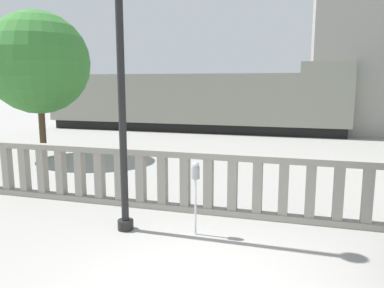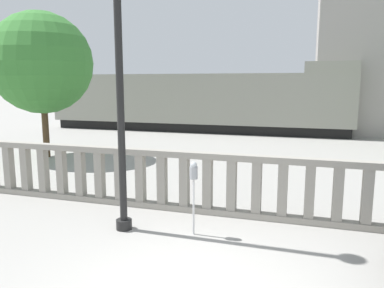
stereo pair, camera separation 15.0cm
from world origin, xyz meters
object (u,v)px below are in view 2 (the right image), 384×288
Objects in this scene: parking_meter at (194,177)px; train_near at (198,101)px; lamppost at (118,22)px; train_far at (308,95)px; tree_left at (41,63)px.

train_near reaches higher than parking_meter.
lamppost is at bearing -173.60° from parking_meter.
tree_left is at bearing -117.26° from train_far.
lamppost reaches higher than train_far.
train_far is 4.16× the size of tree_left.
lamppost is 8.69m from tree_left.
train_far is (6.47, 9.55, 0.11)m from train_near.
train_far is (3.51, 25.11, -2.11)m from lamppost.
train_near is at bearing 105.87° from parking_meter.
train_far is (2.09, 24.95, 0.77)m from parking_meter.
train_near is (-2.96, 15.56, -2.22)m from lamppost.
train_far is 21.74m from tree_left.
parking_meter is 10.01m from tree_left.
train_near is at bearing 100.76° from lamppost.
train_near is (-4.38, 15.40, 0.67)m from parking_meter.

